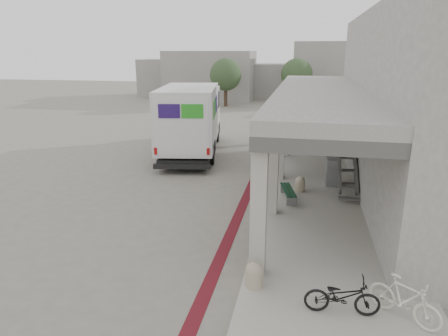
% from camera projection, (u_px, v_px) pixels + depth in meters
% --- Properties ---
extents(ground, '(120.00, 120.00, 0.00)m').
position_uv_depth(ground, '(209.00, 216.00, 13.75)').
color(ground, '#6C675C').
rests_on(ground, ground).
extents(bike_lane_stripe, '(0.35, 40.00, 0.01)m').
position_uv_depth(bike_lane_stripe, '(246.00, 198.00, 15.44)').
color(bike_lane_stripe, '#561119').
rests_on(bike_lane_stripe, ground).
extents(sidewalk, '(4.40, 28.00, 0.12)m').
position_uv_depth(sidewalk, '(328.00, 224.00, 12.97)').
color(sidewalk, '#A29E91').
rests_on(sidewalk, ground).
extents(transit_building, '(7.60, 17.00, 7.00)m').
position_uv_depth(transit_building, '(403.00, 105.00, 15.72)').
color(transit_building, gray).
rests_on(transit_building, ground).
extents(distant_backdrop, '(28.00, 10.00, 6.50)m').
position_uv_depth(distant_backdrop, '(256.00, 75.00, 47.28)').
color(distant_backdrop, gray).
rests_on(distant_backdrop, ground).
extents(tree_left, '(3.20, 3.20, 4.80)m').
position_uv_depth(tree_left, '(226.00, 75.00, 40.15)').
color(tree_left, '#38281C').
rests_on(tree_left, ground).
extents(tree_mid, '(3.20, 3.20, 4.80)m').
position_uv_depth(tree_mid, '(297.00, 75.00, 40.68)').
color(tree_mid, '#38281C').
rests_on(tree_mid, ground).
extents(tree_right, '(3.20, 3.20, 4.80)m').
position_uv_depth(tree_right, '(381.00, 76.00, 38.21)').
color(tree_right, '#38281C').
rests_on(tree_right, ground).
extents(fedex_truck, '(4.04, 9.01, 3.71)m').
position_uv_depth(fedex_truck, '(191.00, 118.00, 21.76)').
color(fedex_truck, black).
rests_on(fedex_truck, ground).
extents(bench, '(0.70, 1.67, 0.38)m').
position_uv_depth(bench, '(288.00, 192.00, 14.93)').
color(bench, slate).
rests_on(bench, sidewalk).
extents(bollard_near, '(0.41, 0.41, 0.62)m').
position_uv_depth(bollard_near, '(254.00, 274.00, 9.34)').
color(bollard_near, gray).
rests_on(bollard_near, sidewalk).
extents(bollard_far, '(0.39, 0.39, 0.59)m').
position_uv_depth(bollard_far, '(300.00, 184.00, 15.79)').
color(bollard_far, tan).
rests_on(bollard_far, sidewalk).
extents(utility_cabinet, '(0.52, 0.68, 1.12)m').
position_uv_depth(utility_cabinet, '(332.00, 172.00, 16.45)').
color(utility_cabinet, slate).
rests_on(utility_cabinet, sidewalk).
extents(bicycle_black, '(1.59, 0.62, 0.82)m').
position_uv_depth(bicycle_black, '(342.00, 296.00, 8.34)').
color(bicycle_black, black).
rests_on(bicycle_black, sidewalk).
extents(bicycle_cream, '(1.49, 1.31, 0.94)m').
position_uv_depth(bicycle_cream, '(405.00, 299.00, 8.14)').
color(bicycle_cream, beige).
rests_on(bicycle_cream, sidewalk).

